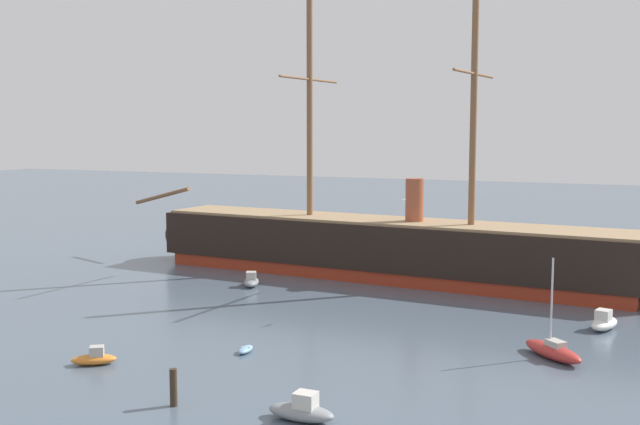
{
  "coord_description": "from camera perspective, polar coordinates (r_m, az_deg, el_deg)",
  "views": [
    {
      "loc": [
        23.64,
        -27.32,
        15.54
      ],
      "look_at": [
        -2.45,
        32.02,
        8.41
      ],
      "focal_mm": 43.01,
      "sensor_mm": 36.0,
      "label": 1
    }
  ],
  "objects": [
    {
      "name": "tall_ship",
      "position": [
        79.93,
        4.92,
        -2.63
      ],
      "size": [
        62.14,
        13.79,
        29.88
      ],
      "color": "maroon",
      "rests_on": "ground"
    },
    {
      "name": "motorboat_foreground_left",
      "position": [
        53.62,
        -16.44,
        -10.35
      ],
      "size": [
        3.12,
        2.65,
        1.23
      ],
      "color": "orange",
      "rests_on": "ground"
    },
    {
      "name": "motorboat_foreground_right",
      "position": [
        42.23,
        -1.36,
        -14.51
      ],
      "size": [
        3.79,
        1.59,
        1.59
      ],
      "color": "gray",
      "rests_on": "ground"
    },
    {
      "name": "dinghy_near_centre",
      "position": [
        54.42,
        -5.57,
        -10.11
      ],
      "size": [
        1.01,
        1.92,
        0.43
      ],
      "color": "#7FB2D6",
      "rests_on": "ground"
    },
    {
      "name": "sailboat_mid_right",
      "position": [
        55.03,
        16.94,
        -9.78
      ],
      "size": [
        4.97,
        4.73,
        6.87
      ],
      "color": "#B22D28",
      "rests_on": "ground"
    },
    {
      "name": "motorboat_alongside_bow",
      "position": [
        76.42,
        -5.13,
        -5.09
      ],
      "size": [
        2.84,
        3.79,
        1.47
      ],
      "color": "gray",
      "rests_on": "ground"
    },
    {
      "name": "motorboat_alongside_stern",
      "position": [
        64.0,
        20.38,
        -7.66
      ],
      "size": [
        2.5,
        4.09,
        1.6
      ],
      "color": "silver",
      "rests_on": "ground"
    },
    {
      "name": "dinghy_far_left",
      "position": [
        97.23,
        -8.04,
        -2.79
      ],
      "size": [
        1.31,
        2.77,
        0.64
      ],
      "color": "#236670",
      "rests_on": "ground"
    },
    {
      "name": "sailboat_distant_centre",
      "position": [
        93.49,
        11.12,
        -3.12
      ],
      "size": [
        4.5,
        1.91,
        5.68
      ],
      "color": "#1E284C",
      "rests_on": "ground"
    },
    {
      "name": "mooring_piling_left_pair",
      "position": [
        44.83,
        -10.85,
        -12.66
      ],
      "size": [
        0.42,
        0.42,
        2.15
      ],
      "primitive_type": "cylinder",
      "color": "#382B1E",
      "rests_on": "ground"
    },
    {
      "name": "seagull_in_flight",
      "position": [
        63.98,
        6.1,
        0.91
      ],
      "size": [
        0.42,
        1.32,
        0.14
      ],
      "color": "silver"
    }
  ]
}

